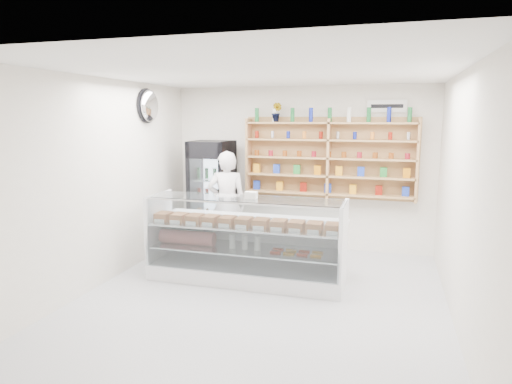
% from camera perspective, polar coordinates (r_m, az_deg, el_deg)
% --- Properties ---
extents(room, '(5.00, 5.00, 5.00)m').
position_cam_1_polar(room, '(5.57, 0.74, 0.29)').
color(room, '#B8B9BD').
rests_on(room, ground).
extents(display_counter, '(2.72, 0.81, 1.19)m').
position_cam_1_polar(display_counter, '(6.45, -1.23, -8.17)').
color(display_counter, white).
rests_on(display_counter, floor).
extents(shop_worker, '(0.72, 0.57, 1.74)m').
position_cam_1_polar(shop_worker, '(7.51, -3.65, -1.46)').
color(shop_worker, silver).
rests_on(shop_worker, floor).
extents(drinks_cooler, '(0.70, 0.68, 1.87)m').
position_cam_1_polar(drinks_cooler, '(7.96, -5.52, -0.36)').
color(drinks_cooler, black).
rests_on(drinks_cooler, floor).
extents(wall_shelving, '(2.84, 0.28, 1.33)m').
position_cam_1_polar(wall_shelving, '(7.73, 9.07, 4.17)').
color(wall_shelving, '#A8724F').
rests_on(wall_shelving, back_wall).
extents(potted_plant, '(0.21, 0.19, 0.32)m').
position_cam_1_polar(potted_plant, '(7.86, 2.60, 9.93)').
color(potted_plant, '#1E6626').
rests_on(potted_plant, wall_shelving).
extents(security_mirror, '(0.15, 0.50, 0.50)m').
position_cam_1_polar(security_mirror, '(7.45, -13.16, 10.45)').
color(security_mirror, silver).
rests_on(security_mirror, left_wall).
extents(wall_sign, '(0.62, 0.03, 0.20)m').
position_cam_1_polar(wall_sign, '(7.76, 16.07, 10.28)').
color(wall_sign, white).
rests_on(wall_sign, back_wall).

